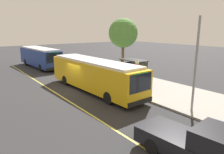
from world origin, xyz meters
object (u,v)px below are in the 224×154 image
object	(u,v)px
transit_bus_main	(94,74)
pickup_truck	(201,147)
transit_bus_second	(40,57)
route_sign_post	(137,72)
waiting_bench	(132,78)
pedestrian_commuter	(122,74)

from	to	relation	value
transit_bus_main	pickup_truck	size ratio (longest dim) A/B	2.17
transit_bus_main	transit_bus_second	size ratio (longest dim) A/B	1.14
transit_bus_main	route_sign_post	size ratio (longest dim) A/B	4.31
pickup_truck	waiting_bench	size ratio (longest dim) A/B	3.47
transit_bus_main	pickup_truck	world-z (taller)	transit_bus_main
transit_bus_main	pickup_truck	bearing A→B (deg)	-10.24
waiting_bench	transit_bus_second	bearing A→B (deg)	-163.95
transit_bus_main	transit_bus_second	distance (m)	15.54
route_sign_post	pickup_truck	bearing A→B (deg)	-27.95
transit_bus_main	waiting_bench	bearing A→B (deg)	86.74
pickup_truck	route_sign_post	bearing A→B (deg)	152.05
waiting_bench	pedestrian_commuter	bearing A→B (deg)	-109.17
pickup_truck	pedestrian_commuter	size ratio (longest dim) A/B	3.29
waiting_bench	route_sign_post	size ratio (longest dim) A/B	0.57
transit_bus_main	pickup_truck	xyz separation A→B (m)	(12.07, -2.18, -0.76)
transit_bus_second	waiting_bench	world-z (taller)	transit_bus_second
pickup_truck	route_sign_post	world-z (taller)	route_sign_post
transit_bus_second	pedestrian_commuter	distance (m)	15.81
route_sign_post	pedestrian_commuter	distance (m)	3.33
pickup_truck	waiting_bench	distance (m)	13.60
pedestrian_commuter	pickup_truck	bearing A→B (deg)	-24.88
waiting_bench	transit_bus_main	bearing A→B (deg)	-93.26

